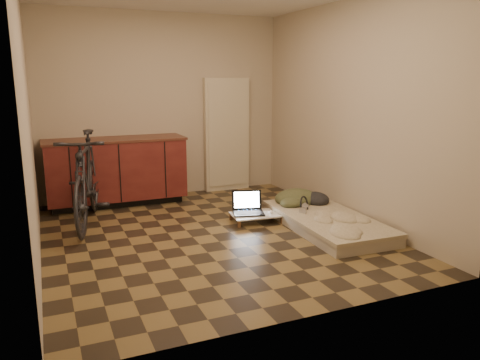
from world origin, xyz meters
name	(u,v)px	position (x,y,z in m)	size (l,w,h in m)	color
room_shell	(210,117)	(0.00, 0.00, 1.30)	(3.50, 4.00, 2.60)	brown
cabinets	(116,171)	(-0.75, 1.70, 0.47)	(1.84, 0.62, 0.91)	black
appliance_panel	(227,135)	(0.95, 1.94, 0.85)	(0.70, 0.10, 1.70)	beige
bicycle	(87,174)	(-1.20, 0.92, 0.60)	(0.55, 1.87, 1.21)	black
futon	(326,222)	(1.30, -0.30, 0.08)	(0.91, 1.78, 0.15)	#A89D86
clothing_pile	(301,193)	(1.34, 0.34, 0.27)	(0.60, 0.50, 0.24)	#3E4427
headphones	(304,204)	(1.16, -0.04, 0.23)	(0.24, 0.22, 0.16)	black
lap_desk	(256,215)	(0.66, 0.24, 0.09)	(0.63, 0.44, 0.10)	brown
laptop	(248,208)	(0.58, 0.32, 0.15)	(0.44, 0.41, 0.25)	black
mouse	(271,212)	(0.83, 0.19, 0.11)	(0.05, 0.09, 0.03)	white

